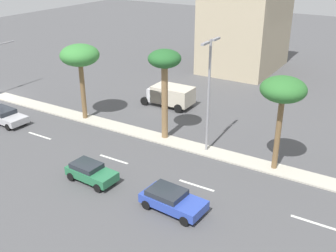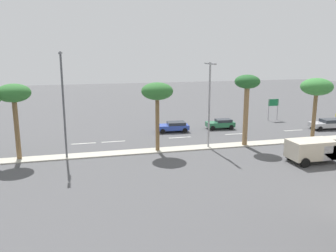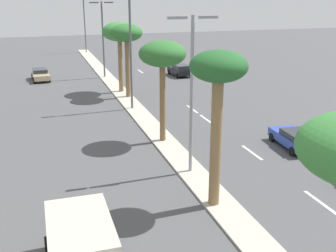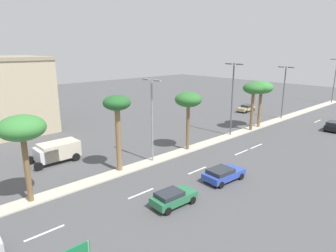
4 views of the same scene
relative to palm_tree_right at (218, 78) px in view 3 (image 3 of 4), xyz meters
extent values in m
plane|color=#4C4C4F|center=(0.37, 10.68, -6.69)|extent=(160.00, 160.00, 0.00)
cube|color=#B7B2A3|center=(0.37, 20.06, -6.63)|extent=(1.80, 84.44, 0.12)
cube|color=silver|center=(5.49, -1.46, -6.69)|extent=(0.20, 2.80, 0.01)
cube|color=silver|center=(5.49, 6.05, -6.69)|extent=(0.20, 2.80, 0.01)
cube|color=silver|center=(5.49, 14.23, -6.69)|extent=(0.20, 2.80, 0.01)
cube|color=silver|center=(5.49, 17.69, -6.69)|extent=(0.20, 2.80, 0.01)
cube|color=silver|center=(5.49, 38.01, -6.69)|extent=(0.20, 2.80, 0.01)
cylinder|color=olive|center=(0.00, 0.00, -3.25)|extent=(0.55, 0.55, 6.65)
ellipsoid|color=#235B28|center=(0.00, 0.00, 0.56)|extent=(2.77, 2.77, 1.52)
cylinder|color=brown|center=(0.27, 10.04, -3.69)|extent=(0.41, 0.41, 5.76)
ellipsoid|color=#2D6B2D|center=(0.27, 10.04, -0.23)|extent=(3.31, 3.31, 1.82)
cylinder|color=brown|center=(0.73, 23.96, -3.60)|extent=(0.46, 0.46, 5.95)
ellipsoid|color=#2D6B2D|center=(0.73, 23.96, -0.06)|extent=(3.21, 3.21, 1.77)
cylinder|color=olive|center=(0.52, 26.58, -3.69)|extent=(0.48, 0.48, 5.75)
ellipsoid|color=#387F38|center=(0.52, 26.58, -0.17)|extent=(3.67, 3.67, 2.02)
cylinder|color=gray|center=(0.29, 4.26, -1.95)|extent=(0.20, 0.20, 9.25)
cube|color=gray|center=(-0.61, 4.26, 2.53)|extent=(1.10, 0.24, 0.16)
cube|color=gray|center=(1.19, 4.26, 2.53)|extent=(1.10, 0.24, 0.16)
cylinder|color=#515459|center=(0.11, 19.43, -1.39)|extent=(0.20, 0.20, 10.37)
cylinder|color=#515459|center=(0.10, 35.21, -1.93)|extent=(0.20, 0.20, 9.28)
cube|color=#515459|center=(-0.80, 35.21, 2.56)|extent=(1.10, 0.24, 0.16)
cube|color=#515459|center=(1.00, 35.21, 2.56)|extent=(1.10, 0.24, 0.16)
cylinder|color=#515459|center=(0.63, 58.90, -1.53)|extent=(0.20, 0.20, 10.08)
cube|color=tan|center=(-7.77, 35.82, -6.08)|extent=(2.16, 4.55, 0.59)
cube|color=#262B33|center=(-7.81, 36.37, -5.56)|extent=(1.83, 2.55, 0.45)
cylinder|color=black|center=(-6.79, 34.34, -6.37)|extent=(0.26, 0.65, 0.64)
cylinder|color=black|center=(-8.54, 34.22, -6.37)|extent=(0.26, 0.65, 0.64)
cylinder|color=black|center=(-7.01, 37.43, -6.37)|extent=(0.26, 0.65, 0.64)
cylinder|color=black|center=(-8.76, 37.31, -6.37)|extent=(0.26, 0.65, 0.64)
cube|color=black|center=(9.66, 33.46, -6.03)|extent=(2.18, 4.27, 0.69)
cube|color=#262B33|center=(9.69, 32.94, -5.43)|extent=(1.88, 2.38, 0.50)
cylinder|color=black|center=(8.65, 34.87, -6.37)|extent=(0.25, 0.65, 0.64)
cylinder|color=black|center=(10.50, 34.97, -6.37)|extent=(0.25, 0.65, 0.64)
cylinder|color=black|center=(8.81, 31.96, -6.37)|extent=(0.25, 0.65, 0.64)
cylinder|color=black|center=(10.66, 32.06, -6.37)|extent=(0.25, 0.65, 0.64)
cube|color=#2D47AD|center=(8.83, 6.11, -6.06)|extent=(2.29, 4.35, 0.62)
cube|color=#262B33|center=(8.79, 5.58, -5.56)|extent=(1.96, 2.44, 0.38)
cylinder|color=black|center=(7.98, 7.65, -6.37)|extent=(0.26, 0.65, 0.64)
cylinder|color=black|center=(9.88, 7.52, -6.37)|extent=(0.26, 0.65, 0.64)
cylinder|color=black|center=(7.78, 4.70, -6.37)|extent=(0.26, 0.65, 0.64)
cylinder|color=black|center=(9.68, 4.57, -6.37)|extent=(0.26, 0.65, 0.64)
cube|color=beige|center=(-7.09, -3.37, -5.36)|extent=(2.45, 4.22, 1.75)
cylinder|color=black|center=(-5.86, -2.00, -6.24)|extent=(0.28, 0.90, 0.90)
cylinder|color=black|center=(-8.32, -2.00, -6.24)|extent=(0.28, 0.90, 0.90)
camera|label=1|loc=(27.63, 17.13, 9.01)|focal=43.18mm
camera|label=2|loc=(-35.19, 17.94, 3.90)|focal=37.59mm
camera|label=3|loc=(-8.08, -17.82, 3.90)|focal=44.81mm
camera|label=4|loc=(24.50, -15.93, 5.76)|focal=31.59mm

